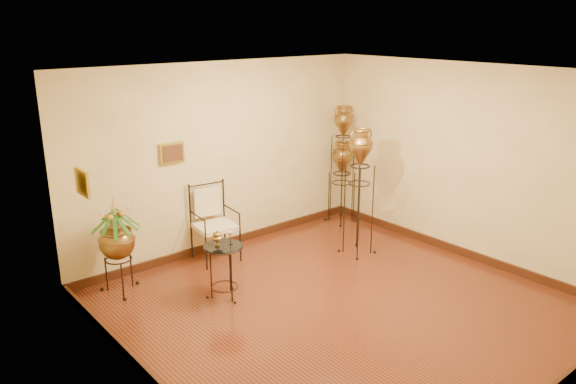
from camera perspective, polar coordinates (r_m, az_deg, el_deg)
ground at (r=7.03m, az=5.32°, el=-11.42°), size 5.00×5.00×0.00m
room_shell at (r=6.39m, az=5.67°, el=2.38°), size 5.02×5.02×2.81m
amphora_tall at (r=9.51m, az=5.54°, el=2.91°), size 0.51×0.51×2.02m
amphora_mid at (r=8.21m, az=7.24°, el=0.08°), size 0.47×0.47×1.91m
amphora_short at (r=9.59m, az=5.49°, el=1.05°), size 0.55×0.55×1.43m
planter_urn at (r=7.35m, az=-17.02°, el=-4.51°), size 0.89×0.89×1.32m
armchair at (r=8.11m, az=-7.41°, el=-3.20°), size 0.68×0.65×1.10m
side_table at (r=7.08m, az=-6.52°, el=-7.92°), size 0.60×0.60×0.88m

